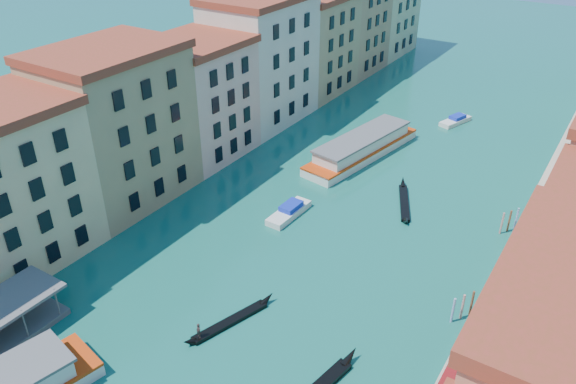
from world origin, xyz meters
name	(u,v)px	position (x,y,z in m)	size (l,w,h in m)	color
left_bank_palazzos	(238,74)	(-26.00, 64.68, 9.71)	(12.80, 128.40, 21.00)	beige
quay	(545,209)	(22.00, 65.00, 0.50)	(4.00, 140.00, 1.00)	#A89D87
vaporetto_far	(362,147)	(-4.82, 67.05, 1.52)	(8.93, 23.28, 3.38)	silver
gondola_fore	(230,320)	(0.61, 27.33, 0.36)	(4.05, 10.56, 2.16)	black
gondola_far	(404,201)	(6.09, 57.33, 0.34)	(5.65, 10.89, 1.64)	black
motorboat_mid	(289,211)	(-5.03, 46.83, 0.57)	(2.49, 7.20, 1.48)	silver
motorboat_far	(456,120)	(3.20, 87.22, 0.52)	(3.99, 6.81, 1.35)	silver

